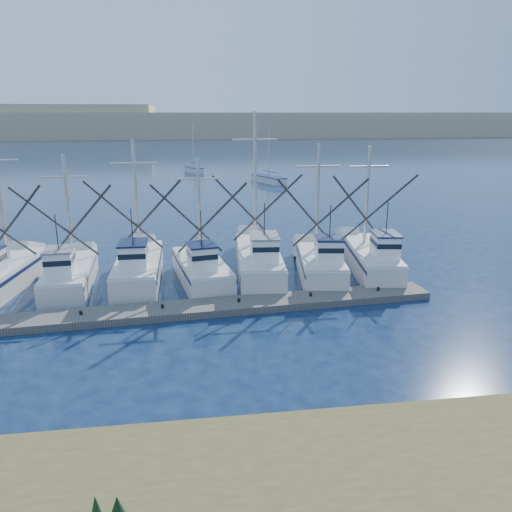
# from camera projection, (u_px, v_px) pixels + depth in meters

# --- Properties ---
(ground) EXTENTS (500.00, 500.00, 0.00)m
(ground) POSITION_uv_depth(u_px,v_px,m) (370.00, 369.00, 20.33)
(ground) COLOR #0C1836
(ground) RESTS_ON ground
(floating_dock) EXTENTS (29.44, 4.30, 0.39)m
(floating_dock) POSITION_uv_depth(u_px,v_px,m) (163.00, 312.00, 25.68)
(floating_dock) COLOR #635E58
(floating_dock) RESTS_ON ground
(dune_ridge) EXTENTS (360.00, 60.00, 10.00)m
(dune_ridge) POSITION_uv_depth(u_px,v_px,m) (200.00, 124.00, 218.74)
(dune_ridge) COLOR tan
(dune_ridge) RESTS_ON ground
(trawler_fleet) EXTENTS (29.64, 9.68, 10.13)m
(trawler_fleet) POSITION_uv_depth(u_px,v_px,m) (174.00, 268.00, 30.34)
(trawler_fleet) COLOR silver
(trawler_fleet) RESTS_ON ground
(sailboat_near) EXTENTS (4.43, 7.08, 8.10)m
(sailboat_near) POSITION_uv_depth(u_px,v_px,m) (269.00, 179.00, 73.96)
(sailboat_near) COLOR silver
(sailboat_near) RESTS_ON ground
(sailboat_far) EXTENTS (3.28, 5.11, 8.10)m
(sailboat_far) POSITION_uv_depth(u_px,v_px,m) (194.00, 170.00, 85.97)
(sailboat_far) COLOR silver
(sailboat_far) RESTS_ON ground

